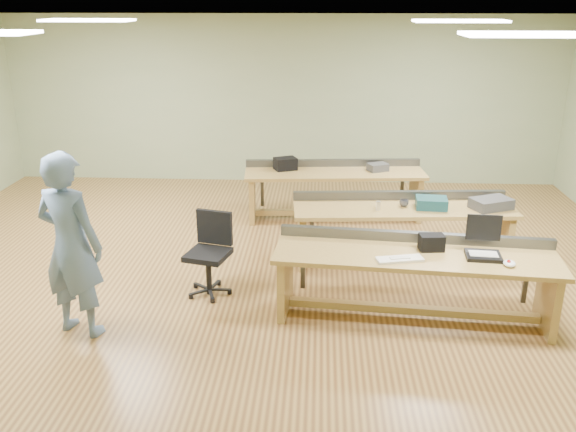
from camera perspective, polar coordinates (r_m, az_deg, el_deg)
The scene contains 21 objects.
floor at distance 7.78m, azimuth -2.29°, elevation -5.05°, with size 10.00×10.00×0.00m, color #A47B3E.
ceiling at distance 7.06m, azimuth -2.63°, elevation 17.61°, with size 10.00×10.00×0.00m, color silver.
wall_back at distance 11.19m, azimuth -0.49°, elevation 10.74°, with size 10.00×0.04×3.00m, color #96A47C.
wall_front at distance 3.57m, azimuth -8.57°, elevation -10.20°, with size 10.00×0.04×3.00m, color #96A47C.
fluor_panels at distance 7.06m, azimuth -2.63°, elevation 17.36°, with size 6.20×3.50×0.03m.
workbench_front at distance 6.60m, azimuth 11.72°, elevation -4.91°, with size 3.00×1.06×0.86m.
workbench_mid at distance 7.98m, azimuth 10.65°, elevation -0.43°, with size 2.85×0.95×0.86m.
workbench_back at distance 9.45m, azimuth 4.35°, elevation 3.06°, with size 2.79×0.94×0.86m.
person at distance 6.40m, azimuth -19.66°, elevation -2.59°, with size 0.70×0.46×1.92m, color slate.
laptop_base at distance 6.57m, azimuth 17.80°, elevation -3.57°, with size 0.35×0.29×0.04m, color black.
laptop_screen at distance 6.61m, azimuth 17.85°, elevation -1.03°, with size 0.35×0.02×0.28m, color black.
keyboard at distance 6.30m, azimuth 10.42°, elevation -4.00°, with size 0.47×0.16×0.03m, color silver.
trackball_mouse at distance 6.45m, azimuth 20.01°, elevation -4.19°, with size 0.12×0.14×0.06m, color white.
camera_bag at distance 6.59m, azimuth 13.28°, elevation -2.42°, with size 0.25×0.16×0.17m, color black.
task_chair at distance 7.13m, azimuth -7.30°, elevation -4.52°, with size 0.63×0.63×0.96m.
parts_bin_teal at distance 7.90m, azimuth 13.27°, elevation 1.20°, with size 0.38×0.29×0.13m, color #143E43.
parts_bin_grey at distance 8.09m, azimuth 18.48°, elevation 1.12°, with size 0.49×0.31×0.13m, color #39393B.
mug at distance 7.90m, azimuth 10.80°, elevation 1.19°, with size 0.11×0.11×0.09m, color #39393B.
drinks_can at distance 7.71m, azimuth 8.44°, elevation 0.96°, with size 0.06×0.06×0.11m, color silver.
storage_box_back at distance 9.43m, azimuth -0.25°, elevation 4.92°, with size 0.33×0.23×0.19m, color black.
tray_back at distance 9.47m, azimuth 8.40°, elevation 4.54°, with size 0.29×0.21×0.11m, color #39393B.
Camera 1 is at (0.69, -7.02, 3.28)m, focal length 38.00 mm.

